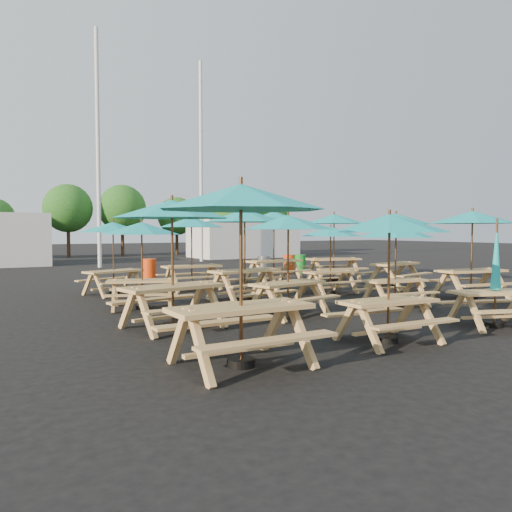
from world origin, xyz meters
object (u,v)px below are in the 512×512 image
picnic_unit_4 (389,230)px  picnic_unit_7 (192,226)px  picnic_unit_2 (142,233)px  picnic_unit_13 (472,222)px  picnic_unit_9 (396,236)px  waste_bin_2 (289,264)px  picnic_unit_1 (172,216)px  picnic_unit_5 (288,228)px  picnic_unit_8 (496,283)px  picnic_unit_10 (331,235)px  picnic_unit_14 (396,223)px  waste_bin_0 (150,270)px  picnic_unit_6 (245,221)px  picnic_unit_15 (334,223)px  waste_bin_1 (264,266)px  waste_bin_3 (300,264)px  picnic_unit_0 (241,207)px  picnic_unit_11 (274,221)px  picnic_unit_3 (113,231)px

picnic_unit_4 → picnic_unit_7: (0.01, 8.62, 0.13)m
picnic_unit_2 → picnic_unit_13: (8.35, -2.88, 0.29)m
picnic_unit_9 → waste_bin_2: bearing=77.1°
picnic_unit_1 → picnic_unit_5: (2.72, 0.06, -0.22)m
picnic_unit_8 → picnic_unit_10: size_ratio=1.06×
picnic_unit_14 → waste_bin_0: bearing=119.6°
picnic_unit_1 → picnic_unit_10: picnic_unit_1 is taller
picnic_unit_1 → picnic_unit_7: 6.27m
picnic_unit_6 → picnic_unit_15: bearing=21.1°
picnic_unit_13 → waste_bin_1: 9.30m
picnic_unit_6 → waste_bin_0: bearing=87.7°
picnic_unit_2 → picnic_unit_5: bearing=-26.7°
waste_bin_2 → waste_bin_3: 0.48m
picnic_unit_0 → picnic_unit_13: bearing=17.0°
picnic_unit_15 → waste_bin_2: picnic_unit_15 is taller
picnic_unit_9 → picnic_unit_15: size_ratio=0.75×
picnic_unit_5 → picnic_unit_11: bearing=49.4°
picnic_unit_7 → picnic_unit_8: (2.80, -8.68, -1.15)m
picnic_unit_7 → picnic_unit_10: 4.40m
picnic_unit_4 → picnic_unit_15: picnic_unit_15 is taller
picnic_unit_14 → picnic_unit_3: bearing=146.8°
picnic_unit_0 → picnic_unit_1: (0.13, 3.05, -0.05)m
picnic_unit_7 → picnic_unit_6: bearing=-83.6°
picnic_unit_1 → picnic_unit_2: bearing=74.9°
picnic_unit_8 → picnic_unit_2: bearing=151.6°
picnic_unit_6 → picnic_unit_9: bearing=-54.8°
picnic_unit_2 → picnic_unit_5: picnic_unit_5 is taller
waste_bin_2 → picnic_unit_7: bearing=-149.4°
picnic_unit_7 → waste_bin_2: (6.16, 3.65, -1.62)m
picnic_unit_15 → waste_bin_1: (-1.21, 3.13, -1.78)m
picnic_unit_3 → picnic_unit_6: bearing=-64.8°
picnic_unit_5 → picnic_unit_10: bearing=27.1°
picnic_unit_14 → picnic_unit_11: bearing=122.0°
picnic_unit_4 → picnic_unit_6: bearing=88.5°
picnic_unit_5 → picnic_unit_14: picnic_unit_14 is taller
picnic_unit_13 → waste_bin_1: picnic_unit_13 is taller
waste_bin_0 → waste_bin_2: 6.39m
picnic_unit_4 → picnic_unit_3: bearing=108.0°
picnic_unit_4 → waste_bin_1: bearing=70.9°
picnic_unit_1 → picnic_unit_3: (0.27, 5.65, -0.30)m
picnic_unit_5 → picnic_unit_13: (5.84, -0.30, 0.17)m
waste_bin_1 → picnic_unit_3: bearing=-155.8°
picnic_unit_5 → picnic_unit_7: (0.02, 5.57, 0.08)m
picnic_unit_1 → picnic_unit_3: size_ratio=1.07×
picnic_unit_2 → waste_bin_0: (2.30, 6.60, -1.43)m
waste_bin_2 → waste_bin_1: bearing=-163.5°
picnic_unit_9 → picnic_unit_15: picnic_unit_15 is taller
picnic_unit_2 → picnic_unit_4: bearing=-46.8°
picnic_unit_0 → picnic_unit_15: picnic_unit_0 is taller
picnic_unit_0 → picnic_unit_4: size_ratio=1.17×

